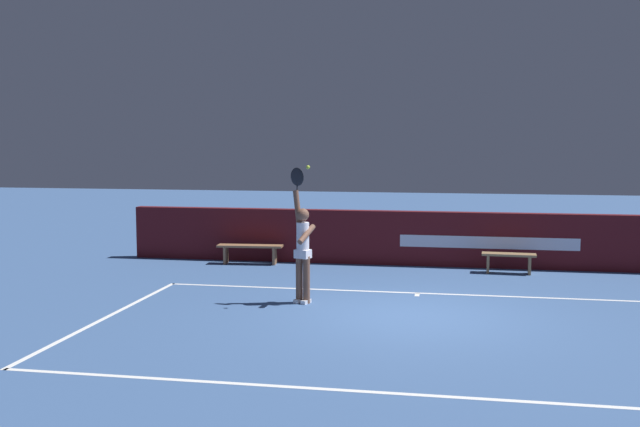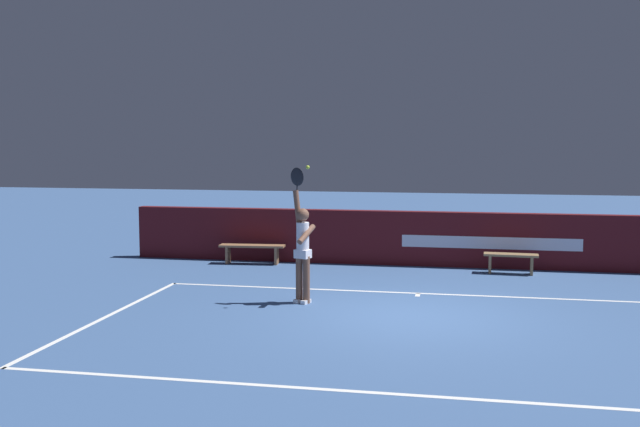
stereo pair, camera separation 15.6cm
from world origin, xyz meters
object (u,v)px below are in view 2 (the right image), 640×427
(tennis_ball, at_px, (308,167))
(tennis_player, at_px, (302,247))
(courtside_bench_near, at_px, (252,249))
(courtside_bench_far, at_px, (511,259))

(tennis_ball, bearing_deg, tennis_player, 123.32)
(tennis_player, distance_m, tennis_ball, 1.51)
(tennis_ball, height_order, courtside_bench_near, tennis_ball)
(courtside_bench_far, bearing_deg, tennis_ball, -133.37)
(tennis_ball, xyz_separation_m, courtside_bench_far, (3.85, 4.07, -2.20))
(tennis_ball, bearing_deg, courtside_bench_near, 118.61)
(tennis_player, bearing_deg, tennis_ball, -56.68)
(tennis_ball, bearing_deg, courtside_bench_far, 46.63)
(courtside_bench_near, bearing_deg, courtside_bench_far, -1.47)
(courtside_bench_far, bearing_deg, courtside_bench_near, 178.53)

